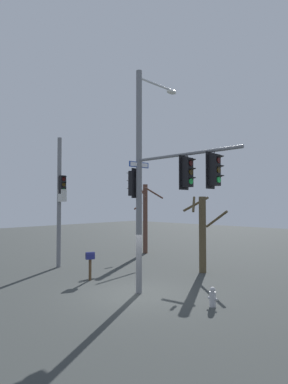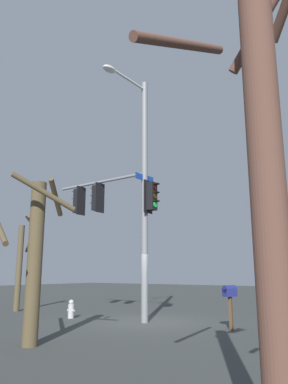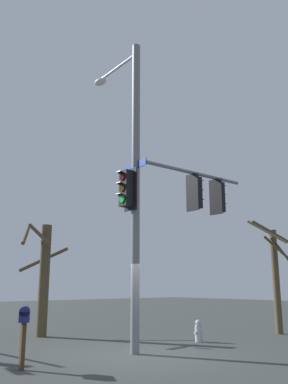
# 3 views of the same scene
# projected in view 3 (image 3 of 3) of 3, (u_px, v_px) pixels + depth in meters

# --- Properties ---
(ground_plane) EXTENTS (80.00, 80.00, 0.00)m
(ground_plane) POSITION_uv_depth(u_px,v_px,m) (141.00, 355.00, 11.27)
(ground_plane) COLOR #373B39
(main_signal_pole_assembly) EXTENTS (5.55, 3.07, 9.67)m
(main_signal_pole_assembly) POSITION_uv_depth(u_px,v_px,m) (156.00, 182.00, 13.18)
(main_signal_pole_assembly) COLOR slate
(main_signal_pole_assembly) RESTS_ON ground
(fire_hydrant) EXTENTS (0.38, 0.24, 0.73)m
(fire_hydrant) POSITION_uv_depth(u_px,v_px,m) (198.00, 331.00, 13.97)
(fire_hydrant) COLOR #B2B2B7
(fire_hydrant) RESTS_ON ground
(mailbox) EXTENTS (0.41, 0.50, 1.41)m
(mailbox) POSITION_uv_depth(u_px,v_px,m) (24.00, 319.00, 9.54)
(mailbox) COLOR #4C3823
(mailbox) RESTS_ON ground
(bare_tree_behind_pole) EXTENTS (2.45, 2.05, 4.25)m
(bare_tree_behind_pole) POSITION_uv_depth(u_px,v_px,m) (43.00, 275.00, 15.82)
(bare_tree_behind_pole) COLOR brown
(bare_tree_behind_pole) RESTS_ON ground
(bare_tree_across_street) EXTENTS (1.28, 1.54, 4.52)m
(bare_tree_across_street) POSITION_uv_depth(u_px,v_px,m) (276.00, 274.00, 16.61)
(bare_tree_across_street) COLOR brown
(bare_tree_across_street) RESTS_ON ground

